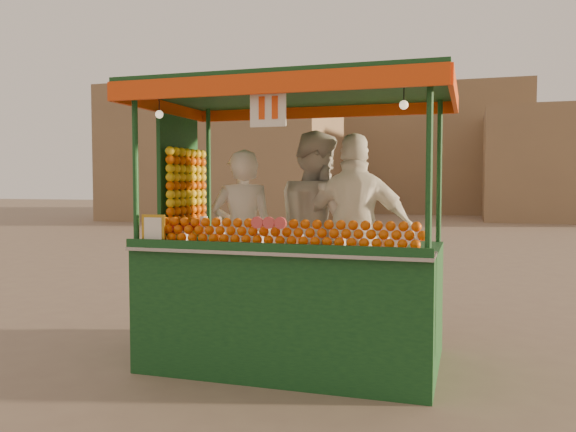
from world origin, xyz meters
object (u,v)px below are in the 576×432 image
(juice_cart, at_px, (285,274))
(vendor_right, at_px, (356,233))
(vendor_middle, at_px, (317,228))
(vendor_left, at_px, (243,236))

(juice_cart, bearing_deg, vendor_right, 22.89)
(vendor_middle, distance_m, vendor_right, 0.45)
(juice_cart, height_order, vendor_middle, juice_cart)
(juice_cart, distance_m, vendor_left, 0.71)
(vendor_left, bearing_deg, juice_cart, 131.20)
(vendor_middle, xyz_separation_m, vendor_right, (0.42, -0.16, -0.02))
(vendor_middle, bearing_deg, vendor_right, -147.06)
(vendor_left, distance_m, vendor_right, 1.17)
(juice_cart, xyz_separation_m, vendor_middle, (0.20, 0.42, 0.40))
(vendor_left, bearing_deg, vendor_middle, 169.10)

